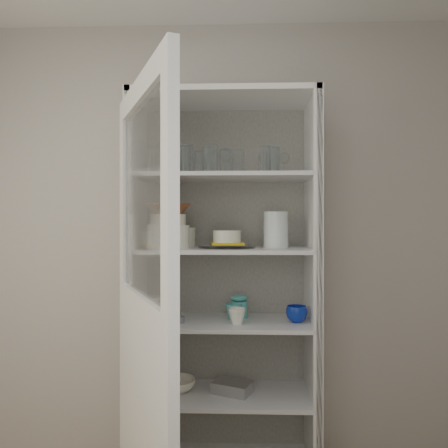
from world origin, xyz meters
The scene contains 37 objects.
wall_back centered at (0.00, 1.50, 1.30)m, with size 3.60×0.02×2.60m, color #BAAD9D.
pantry_cabinet centered at (0.20, 1.34, 0.94)m, with size 1.00×0.45×2.10m.
cupboard_door centered at (-0.11, 0.64, 0.87)m, with size 0.41×0.83×2.00m.
tumbler_0 centered at (-0.15, 1.13, 1.72)m, with size 0.06×0.06×0.12m, color silver.
tumbler_1 centered at (0.00, 1.17, 1.74)m, with size 0.08×0.08×0.15m, color silver.
tumbler_2 centered at (0.12, 1.15, 1.73)m, with size 0.07×0.07×0.14m, color silver.
tumbler_3 centered at (0.14, 1.16, 1.74)m, with size 0.08×0.08×0.15m, color silver.
tumbler_4 centered at (0.47, 1.16, 1.73)m, with size 0.07×0.07×0.13m, color silver.
tumbler_5 centered at (0.42, 1.15, 1.73)m, with size 0.07×0.07×0.14m, color silver.
tumbler_6 centered at (0.45, 1.15, 1.73)m, with size 0.07×0.07×0.13m, color silver.
tumbler_7 centered at (-0.16, 1.28, 1.72)m, with size 0.06×0.06×0.13m, color silver.
tumbler_8 centered at (-0.09, 1.25, 1.72)m, with size 0.06×0.06×0.13m, color silver.
tumbler_9 centered at (-0.09, 1.28, 1.74)m, with size 0.08×0.08×0.16m, color silver.
tumbler_10 centered at (0.21, 1.28, 1.73)m, with size 0.07×0.07×0.14m, color silver.
tumbler_11 centered at (0.28, 1.25, 1.73)m, with size 0.07×0.07×0.14m, color silver.
goblet_0 centered at (0.04, 1.38, 1.75)m, with size 0.08×0.08×0.17m, color silver, non-canonical shape.
goblet_1 centered at (0.20, 1.38, 1.75)m, with size 0.08×0.08×0.19m, color silver, non-canonical shape.
goblet_2 centered at (0.43, 1.40, 1.74)m, with size 0.07×0.07×0.17m, color silver, non-canonical shape.
goblet_3 centered at (0.54, 1.36, 1.74)m, with size 0.07×0.07×0.15m, color silver, non-canonical shape.
plate_stack_front centered at (-0.10, 1.22, 1.32)m, with size 0.23×0.23×0.13m, color white.
plate_stack_back centered at (-0.07, 1.37, 1.32)m, with size 0.21×0.21×0.11m, color white.
cream_bowl centered at (-0.10, 1.22, 1.42)m, with size 0.19×0.19×0.06m, color white.
terracotta_bowl centered at (-0.10, 1.22, 1.47)m, with size 0.24×0.24×0.06m, color brown.
glass_platter centered at (0.22, 1.27, 1.27)m, with size 0.32×0.32×0.02m, color silver.
yellow_trivet centered at (0.22, 1.27, 1.28)m, with size 0.17×0.17×0.01m, color yellow.
white_ramekin centered at (0.22, 1.27, 1.32)m, with size 0.15×0.15×0.07m, color white.
grey_bowl_stack centered at (0.49, 1.28, 1.36)m, with size 0.14×0.14×0.20m, color silver.
mug_blue centered at (0.60, 1.23, 0.91)m, with size 0.11×0.11×0.09m, color navy.
mug_teal centered at (0.25, 1.29, 0.90)m, with size 0.09×0.09×0.09m, color teal.
mug_white centered at (0.27, 1.18, 0.90)m, with size 0.09×0.09×0.09m, color white.
teal_jar centered at (0.28, 1.33, 0.92)m, with size 0.10×0.10×0.11m.
measuring_cups centered at (-0.09, 1.20, 0.88)m, with size 0.11×0.11×0.04m, color #A7A3B5.
white_canister centered at (-0.21, 1.32, 0.92)m, with size 0.10×0.10×0.12m, color white.
cream_dish centered at (-0.06, 1.29, 0.49)m, with size 0.21×0.21×0.06m, color white.
tin_box centered at (0.25, 1.27, 0.49)m, with size 0.20×0.14×0.06m, color #A7A7A7.
tumbler_12 centered at (0.07, 1.25, 1.73)m, with size 0.07×0.07×0.13m, color silver.
tumbler_13 centered at (-0.01, 1.21, 1.74)m, with size 0.08×0.08×0.15m, color silver.
Camera 1 is at (0.29, -1.14, 1.40)m, focal length 35.00 mm.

